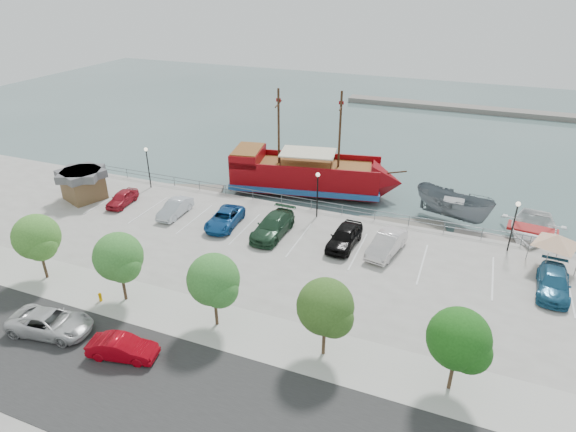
% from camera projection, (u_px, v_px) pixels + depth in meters
% --- Properties ---
extents(ground, '(160.00, 160.00, 0.00)m').
position_uv_depth(ground, '(290.00, 262.00, 38.61)').
color(ground, '#3B5654').
extents(street, '(100.00, 8.00, 0.04)m').
position_uv_depth(street, '(177.00, 399.00, 24.90)').
color(street, '#262626').
rests_on(street, land_slab).
extents(sidewalk, '(100.00, 4.00, 0.05)m').
position_uv_depth(sidewalk, '(231.00, 328.00, 29.87)').
color(sidewalk, '#B2B0A8').
rests_on(sidewalk, land_slab).
extents(seawall_railing, '(50.00, 0.06, 1.00)m').
position_uv_depth(seawall_railing, '(321.00, 206.00, 44.38)').
color(seawall_railing, slate).
rests_on(seawall_railing, land_slab).
extents(far_shore, '(40.00, 3.00, 0.80)m').
position_uv_depth(far_shore, '(466.00, 108.00, 80.67)').
color(far_shore, slate).
rests_on(far_shore, ground).
extents(pirate_ship, '(18.12, 8.01, 11.25)m').
position_uv_depth(pirate_ship, '(318.00, 177.00, 49.76)').
color(pirate_ship, maroon).
rests_on(pirate_ship, ground).
extents(patrol_boat, '(8.06, 5.62, 2.92)m').
position_uv_depth(patrol_boat, '(453.00, 208.00, 44.10)').
color(patrol_boat, slate).
rests_on(patrol_boat, ground).
extents(speedboat, '(6.43, 8.37, 1.61)m').
position_uv_depth(speedboat, '(532.00, 232.00, 41.30)').
color(speedboat, white).
rests_on(speedboat, ground).
extents(dock_west, '(6.88, 3.87, 0.38)m').
position_uv_depth(dock_west, '(192.00, 189.00, 51.08)').
color(dock_west, slate).
rests_on(dock_west, ground).
extents(dock_mid, '(7.95, 3.98, 0.44)m').
position_uv_depth(dock_mid, '(401.00, 225.00, 43.73)').
color(dock_mid, slate).
rests_on(dock_mid, ground).
extents(dock_east, '(7.34, 2.27, 0.42)m').
position_uv_depth(dock_east, '(498.00, 242.00, 41.02)').
color(dock_east, gray).
rests_on(dock_east, ground).
extents(shed, '(4.63, 4.63, 2.95)m').
position_uv_depth(shed, '(83.00, 184.00, 46.36)').
color(shed, brown).
rests_on(shed, land_slab).
extents(canopy_tent, '(5.11, 5.11, 3.21)m').
position_uv_depth(canopy_tent, '(558.00, 235.00, 34.81)').
color(canopy_tent, slate).
rests_on(canopy_tent, land_slab).
extents(street_van, '(5.45, 3.16, 1.43)m').
position_uv_depth(street_van, '(50.00, 323.00, 29.25)').
color(street_van, '#BCBCBC').
rests_on(street_van, street).
extents(street_sedan, '(4.19, 2.17, 1.32)m').
position_uv_depth(street_sedan, '(122.00, 348.00, 27.37)').
color(street_sedan, '#9B030F').
rests_on(street_sedan, street).
extents(fire_hydrant, '(0.24, 0.24, 0.68)m').
position_uv_depth(fire_hydrant, '(100.00, 297.00, 32.17)').
color(fire_hydrant, '#E89D00').
rests_on(fire_hydrant, sidewalk).
extents(lamp_post_left, '(0.36, 0.36, 4.28)m').
position_uv_depth(lamp_post_left, '(147.00, 160.00, 48.17)').
color(lamp_post_left, black).
rests_on(lamp_post_left, land_slab).
extents(lamp_post_mid, '(0.36, 0.36, 4.28)m').
position_uv_depth(lamp_post_mid, '(318.00, 187.00, 42.21)').
color(lamp_post_mid, black).
rests_on(lamp_post_mid, land_slab).
extents(lamp_post_right, '(0.36, 0.36, 4.28)m').
position_uv_depth(lamp_post_right, '(515.00, 218.00, 36.91)').
color(lamp_post_right, black).
rests_on(lamp_post_right, land_slab).
extents(tree_b, '(3.30, 3.20, 5.00)m').
position_uv_depth(tree_b, '(38.00, 239.00, 33.24)').
color(tree_b, '#473321').
rests_on(tree_b, sidewalk).
extents(tree_c, '(3.30, 3.20, 5.00)m').
position_uv_depth(tree_c, '(120.00, 259.00, 30.92)').
color(tree_c, '#473321').
rests_on(tree_c, sidewalk).
extents(tree_d, '(3.30, 3.20, 5.00)m').
position_uv_depth(tree_d, '(215.00, 282.00, 28.60)').
color(tree_d, '#473321').
rests_on(tree_d, sidewalk).
extents(tree_e, '(3.30, 3.20, 5.00)m').
position_uv_depth(tree_e, '(327.00, 309.00, 26.28)').
color(tree_e, '#473321').
rests_on(tree_e, sidewalk).
extents(tree_f, '(3.30, 3.20, 5.00)m').
position_uv_depth(tree_f, '(461.00, 342.00, 23.97)').
color(tree_f, '#473321').
rests_on(tree_f, sidewalk).
extents(parked_car_a, '(1.96, 4.03, 1.32)m').
position_uv_depth(parked_car_a, '(122.00, 198.00, 45.55)').
color(parked_car_a, maroon).
rests_on(parked_car_a, land_slab).
extents(parked_car_b, '(1.53, 4.23, 1.39)m').
position_uv_depth(parked_car_b, '(175.00, 208.00, 43.52)').
color(parked_car_b, silver).
rests_on(parked_car_b, land_slab).
extents(parked_car_c, '(2.70, 5.09, 1.36)m').
position_uv_depth(parked_car_c, '(225.00, 219.00, 41.71)').
color(parked_car_c, navy).
rests_on(parked_car_c, land_slab).
extents(parked_car_d, '(2.41, 5.67, 1.63)m').
position_uv_depth(parked_car_d, '(273.00, 226.00, 40.23)').
color(parked_car_d, '#1E3F29').
rests_on(parked_car_d, land_slab).
extents(parked_car_e, '(2.25, 4.99, 1.66)m').
position_uv_depth(parked_car_e, '(344.00, 237.00, 38.56)').
color(parked_car_e, black).
rests_on(parked_car_e, land_slab).
extents(parked_car_f, '(2.64, 5.12, 1.61)m').
position_uv_depth(parked_car_f, '(387.00, 244.00, 37.57)').
color(parked_car_f, silver).
rests_on(parked_car_f, land_slab).
extents(parked_car_h, '(2.35, 5.14, 1.46)m').
position_uv_depth(parked_car_h, '(554.00, 283.00, 32.99)').
color(parked_car_h, '#1D5578').
rests_on(parked_car_h, land_slab).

